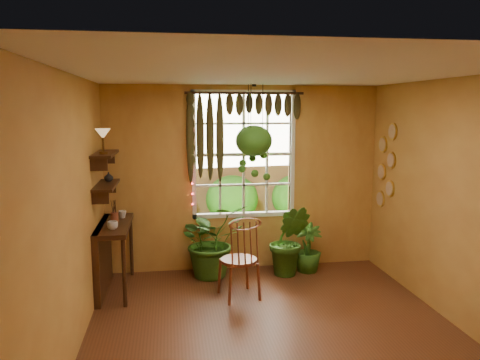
% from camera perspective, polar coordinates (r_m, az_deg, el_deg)
% --- Properties ---
extents(floor, '(4.50, 4.50, 0.00)m').
position_cam_1_polar(floor, '(5.15, 4.64, -18.68)').
color(floor, '#552B18').
rests_on(floor, ground).
extents(ceiling, '(4.50, 4.50, 0.00)m').
position_cam_1_polar(ceiling, '(4.58, 5.06, 12.88)').
color(ceiling, white).
rests_on(ceiling, wall_back).
extents(wall_back, '(4.00, 0.00, 4.00)m').
position_cam_1_polar(wall_back, '(6.85, 0.48, 0.19)').
color(wall_back, gold).
rests_on(wall_back, floor).
extents(wall_left, '(0.00, 4.50, 4.50)m').
position_cam_1_polar(wall_left, '(4.65, -19.97, -4.42)').
color(wall_left, gold).
rests_on(wall_left, floor).
extents(wall_right, '(0.00, 4.50, 4.50)m').
position_cam_1_polar(wall_right, '(5.50, 25.60, -2.80)').
color(wall_right, gold).
rests_on(wall_right, floor).
extents(window, '(1.52, 0.10, 1.86)m').
position_cam_1_polar(window, '(6.84, 0.44, 3.13)').
color(window, silver).
rests_on(window, wall_back).
extents(valance_vine, '(1.70, 0.12, 1.10)m').
position_cam_1_polar(valance_vine, '(6.68, -0.11, 7.96)').
color(valance_vine, '#36210E').
rests_on(valance_vine, window).
extents(string_lights, '(0.03, 0.03, 1.54)m').
position_cam_1_polar(string_lights, '(6.67, -5.91, 3.37)').
color(string_lights, '#FF2633').
rests_on(string_lights, window).
extents(wall_plates, '(0.04, 0.32, 1.10)m').
position_cam_1_polar(wall_plates, '(6.99, 17.36, 1.62)').
color(wall_plates, beige).
rests_on(wall_plates, wall_right).
extents(counter_ledge, '(0.40, 1.20, 0.90)m').
position_cam_1_polar(counter_ledge, '(6.36, -15.97, -8.19)').
color(counter_ledge, '#36210E').
rests_on(counter_ledge, floor).
extents(shelf_lower, '(0.25, 0.90, 0.04)m').
position_cam_1_polar(shelf_lower, '(6.17, -15.98, -0.62)').
color(shelf_lower, '#36210E').
rests_on(shelf_lower, wall_left).
extents(shelf_upper, '(0.25, 0.90, 0.04)m').
position_cam_1_polar(shelf_upper, '(6.12, -16.14, 3.07)').
color(shelf_upper, '#36210E').
rests_on(shelf_upper, wall_left).
extents(backyard, '(14.00, 10.00, 12.00)m').
position_cam_1_polar(backyard, '(11.44, -2.00, 3.28)').
color(backyard, '#1E5217').
rests_on(backyard, ground).
extents(windsor_chair, '(0.55, 0.57, 1.22)m').
position_cam_1_polar(windsor_chair, '(5.96, -0.02, -10.99)').
color(windsor_chair, brown).
rests_on(windsor_chair, floor).
extents(potted_plant_left, '(1.19, 1.12, 1.05)m').
position_cam_1_polar(potted_plant_left, '(6.67, -3.45, -7.33)').
color(potted_plant_left, '#194512').
rests_on(potted_plant_left, floor).
extents(potted_plant_mid, '(0.69, 0.62, 1.03)m').
position_cam_1_polar(potted_plant_mid, '(6.72, 6.03, -7.34)').
color(potted_plant_mid, '#194512').
rests_on(potted_plant_mid, floor).
extents(potted_plant_right, '(0.41, 0.41, 0.71)m').
position_cam_1_polar(potted_plant_right, '(6.96, 8.26, -8.19)').
color(potted_plant_right, '#194512').
rests_on(potted_plant_right, floor).
extents(hanging_basket, '(0.51, 0.51, 1.35)m').
position_cam_1_polar(hanging_basket, '(6.57, 1.69, 4.49)').
color(hanging_basket, black).
rests_on(hanging_basket, ceiling).
extents(cup_a, '(0.16, 0.16, 0.10)m').
position_cam_1_polar(cup_a, '(5.94, -15.27, -5.36)').
color(cup_a, silver).
rests_on(cup_a, counter_ledge).
extents(cup_b, '(0.11, 0.11, 0.10)m').
position_cam_1_polar(cup_b, '(6.53, -14.14, -4.08)').
color(cup_b, beige).
rests_on(cup_b, counter_ledge).
extents(brush_jar, '(0.10, 0.10, 0.37)m').
position_cam_1_polar(brush_jar, '(6.31, -15.07, -3.68)').
color(brush_jar, brown).
rests_on(brush_jar, counter_ledge).
extents(shelf_vase, '(0.14, 0.14, 0.12)m').
position_cam_1_polar(shelf_vase, '(6.37, -15.73, 0.39)').
color(shelf_vase, '#B2AD99').
rests_on(shelf_vase, shelf_lower).
extents(tiffany_lamp, '(0.19, 0.19, 0.31)m').
position_cam_1_polar(tiffany_lamp, '(5.88, -16.37, 5.24)').
color(tiffany_lamp, '#563818').
rests_on(tiffany_lamp, shelf_upper).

